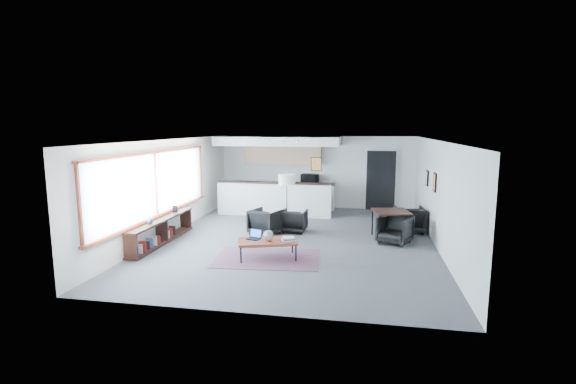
% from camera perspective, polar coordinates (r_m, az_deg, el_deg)
% --- Properties ---
extents(room, '(7.02, 9.02, 2.62)m').
position_cam_1_polar(room, '(10.80, 1.18, 0.21)').
color(room, '#4C4C4F').
rests_on(room, ground).
extents(window, '(0.10, 5.95, 1.66)m').
position_cam_1_polar(window, '(11.03, -17.66, 0.78)').
color(window, '#8CBFFF').
rests_on(window, room).
extents(console, '(0.35, 3.00, 0.80)m').
position_cam_1_polar(console, '(11.04, -16.99, -5.15)').
color(console, black).
rests_on(console, floor).
extents(kitchenette, '(4.20, 1.96, 2.60)m').
position_cam_1_polar(kitchenette, '(14.62, -1.14, 2.82)').
color(kitchenette, white).
rests_on(kitchenette, floor).
extents(doorway, '(1.10, 0.12, 2.15)m').
position_cam_1_polar(doorway, '(15.09, 12.56, 1.64)').
color(doorway, black).
rests_on(doorway, room).
extents(track_light, '(1.60, 0.07, 0.15)m').
position_cam_1_polar(track_light, '(12.95, 0.17, 7.13)').
color(track_light, silver).
rests_on(track_light, room).
extents(wall_art_lower, '(0.03, 0.38, 0.48)m').
position_cam_1_polar(wall_art_lower, '(11.17, 19.39, 1.28)').
color(wall_art_lower, black).
rests_on(wall_art_lower, room).
extents(wall_art_upper, '(0.03, 0.34, 0.44)m').
position_cam_1_polar(wall_art_upper, '(12.45, 18.46, 1.84)').
color(wall_art_upper, black).
rests_on(wall_art_upper, room).
extents(kilim_rug, '(2.45, 1.77, 0.01)m').
position_cam_1_polar(kilim_rug, '(9.52, -2.80, -9.02)').
color(kilim_rug, '#563143').
rests_on(kilim_rug, floor).
extents(coffee_table, '(1.45, 1.06, 0.42)m').
position_cam_1_polar(coffee_table, '(9.41, -2.82, -6.78)').
color(coffee_table, maroon).
rests_on(coffee_table, floor).
extents(laptop, '(0.35, 0.32, 0.21)m').
position_cam_1_polar(laptop, '(9.53, -4.59, -6.01)').
color(laptop, black).
rests_on(laptop, coffee_table).
extents(ceramic_pot, '(0.24, 0.24, 0.24)m').
position_cam_1_polar(ceramic_pot, '(9.31, -2.69, -5.98)').
color(ceramic_pot, gray).
rests_on(ceramic_pot, coffee_table).
extents(book_stack, '(0.36, 0.33, 0.09)m').
position_cam_1_polar(book_stack, '(9.32, 0.08, -6.45)').
color(book_stack, silver).
rests_on(book_stack, coffee_table).
extents(coaster, '(0.09, 0.09, 0.01)m').
position_cam_1_polar(coaster, '(9.17, -2.56, -6.98)').
color(coaster, '#E5590C').
rests_on(coaster, coffee_table).
extents(armchair_left, '(0.94, 0.91, 0.77)m').
position_cam_1_polar(armchair_left, '(11.49, -3.07, -3.91)').
color(armchair_left, black).
rests_on(armchair_left, floor).
extents(armchair_right, '(0.70, 0.66, 0.70)m').
position_cam_1_polar(armchair_right, '(11.75, 0.86, -3.80)').
color(armchair_right, black).
rests_on(armchair_right, floor).
extents(floor_lamp, '(0.49, 0.49, 1.62)m').
position_cam_1_polar(floor_lamp, '(11.64, -0.16, 1.40)').
color(floor_lamp, black).
rests_on(floor_lamp, floor).
extents(dining_table, '(1.06, 1.06, 0.75)m').
position_cam_1_polar(dining_table, '(11.28, 13.92, -2.84)').
color(dining_table, black).
rests_on(dining_table, floor).
extents(dining_chair_near, '(0.83, 0.81, 0.66)m').
position_cam_1_polar(dining_chair_near, '(10.96, 14.38, -5.12)').
color(dining_chair_near, black).
rests_on(dining_chair_near, floor).
extents(dining_chair_far, '(0.72, 0.68, 0.68)m').
position_cam_1_polar(dining_chair_far, '(12.21, 16.26, -3.72)').
color(dining_chair_far, black).
rests_on(dining_chair_far, floor).
extents(microwave, '(0.62, 0.39, 0.40)m').
position_cam_1_polar(microwave, '(14.92, 2.99, 1.97)').
color(microwave, black).
rests_on(microwave, kitchenette).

